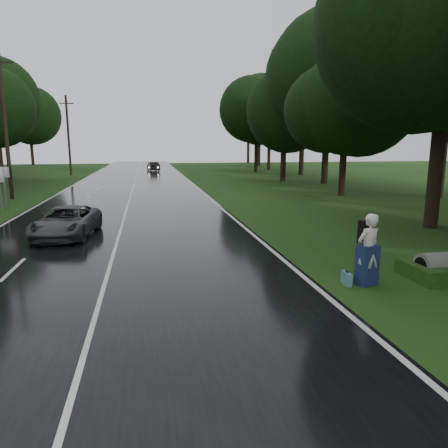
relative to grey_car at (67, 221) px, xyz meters
The scene contains 17 objects.
ground 7.14m from the grey_car, 72.15° to the right, with size 160.00×160.00×0.00m, color #1F4013.
road 13.43m from the grey_car, 80.66° to the left, with size 12.00×140.00×0.04m, color black.
lane_center 13.43m from the grey_car, 80.66° to the left, with size 0.12×140.00×0.01m, color silver.
grey_car is the anchor object (origin of this frame).
far_car 45.71m from the grey_car, 84.37° to the left, with size 1.39×4.00×1.32m, color black.
hitchhiker 12.47m from the grey_car, 40.18° to the right, with size 0.86×0.81×2.06m.
suitcase 12.00m from the grey_car, 41.60° to the right, with size 0.15×0.51×0.37m, color teal.
culvert 14.50m from the grey_car, 33.17° to the right, with size 0.79×0.79×1.57m, color slate.
utility_pole_mid 15.35m from the grey_car, 114.34° to the left, with size 1.80×0.28×10.65m, color black, non-canonical shape.
utility_pole_far 39.15m from the grey_car, 99.30° to the left, with size 1.80×0.28×10.15m, color black, non-canonical shape.
road_sign_a 9.13m from the grey_car, 123.49° to the left, with size 0.56×0.10×2.34m, color white, non-canonical shape.
road_sign_b 9.91m from the grey_car, 120.54° to the left, with size 0.63×0.10×2.62m, color white, non-canonical shape.
tree_left_f 41.57m from the grey_car, 110.89° to the left, with size 10.09×10.09×15.77m, color black, non-canonical shape.
tree_right_c 16.93m from the grey_car, ahead, with size 10.67×10.67×16.67m, color black, non-canonical shape.
tree_right_d 21.88m from the grey_car, 32.03° to the left, with size 7.80×7.80×12.19m, color black, non-canonical shape.
tree_right_e 30.81m from the grey_car, 53.80° to the left, with size 7.99×7.99×12.49m, color black, non-canonical shape.
tree_right_f 43.91m from the grey_car, 64.23° to the left, with size 10.23×10.23×15.98m, color black, non-canonical shape.
Camera 1 is at (1.28, -11.51, 3.93)m, focal length 32.78 mm.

